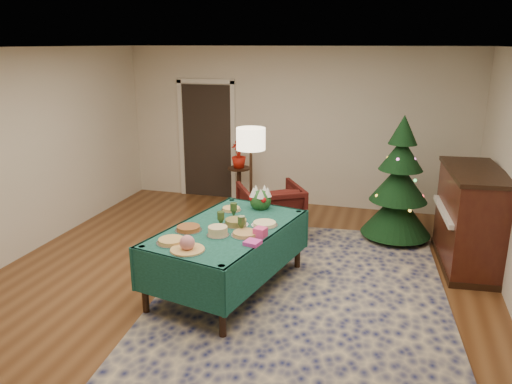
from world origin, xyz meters
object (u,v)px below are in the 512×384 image
(christmas_tree, at_px, (399,185))
(piano, at_px, (470,220))
(floor_lamp, at_px, (251,146))
(gift_box, at_px, (260,232))
(side_table, at_px, (239,187))
(armchair, at_px, (271,208))
(buffet_table, at_px, (228,240))
(potted_plant, at_px, (239,160))

(christmas_tree, bearing_deg, piano, -37.47)
(floor_lamp, bearing_deg, piano, -0.34)
(christmas_tree, bearing_deg, gift_box, -121.31)
(side_table, bearing_deg, armchair, -54.30)
(buffet_table, distance_m, gift_box, 0.51)
(side_table, bearing_deg, gift_box, -68.35)
(gift_box, relative_size, piano, 0.08)
(gift_box, xyz_separation_m, christmas_tree, (1.40, 2.31, -0.00))
(armchair, height_order, side_table, armchair)
(side_table, height_order, christmas_tree, christmas_tree)
(gift_box, distance_m, armchair, 2.00)
(buffet_table, xyz_separation_m, potted_plant, (-0.81, 2.96, 0.21))
(floor_lamp, bearing_deg, buffet_table, -83.79)
(buffet_table, height_order, side_table, buffet_table)
(piano, bearing_deg, gift_box, -144.51)
(buffet_table, xyz_separation_m, christmas_tree, (1.83, 2.13, 0.20))
(armchair, height_order, potted_plant, potted_plant)
(side_table, relative_size, piano, 0.46)
(side_table, distance_m, piano, 3.85)
(gift_box, distance_m, floor_lamp, 1.84)
(armchair, bearing_deg, potted_plant, -85.22)
(armchair, xyz_separation_m, floor_lamp, (-0.21, -0.28, 0.96))
(buffet_table, xyz_separation_m, side_table, (-0.81, 2.96, -0.27))
(side_table, bearing_deg, floor_lamp, -66.25)
(gift_box, bearing_deg, piano, 35.49)
(piano, bearing_deg, buffet_table, -151.84)
(buffet_table, distance_m, side_table, 3.08)
(floor_lamp, relative_size, piano, 1.09)
(gift_box, height_order, floor_lamp, floor_lamp)
(potted_plant, bearing_deg, gift_box, -68.35)
(gift_box, relative_size, potted_plant, 0.27)
(potted_plant, relative_size, piano, 0.30)
(side_table, distance_m, potted_plant, 0.48)
(floor_lamp, height_order, side_table, floor_lamp)
(armchair, bearing_deg, side_table, -85.22)
(side_table, bearing_deg, buffet_table, -74.60)
(armchair, bearing_deg, christmas_tree, 161.18)
(armchair, distance_m, piano, 2.68)
(armchair, bearing_deg, piano, 142.75)
(buffet_table, height_order, floor_lamp, floor_lamp)
(buffet_table, distance_m, piano, 3.08)
(piano, bearing_deg, side_table, 156.91)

